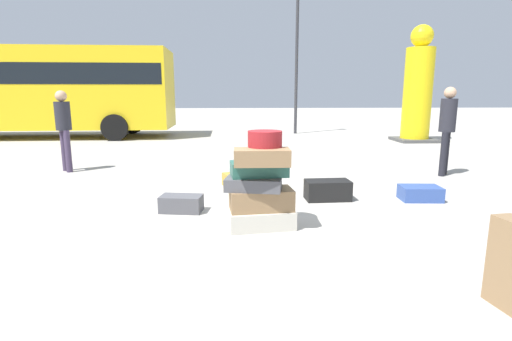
{
  "coord_description": "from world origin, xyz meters",
  "views": [
    {
      "loc": [
        -0.13,
        -4.69,
        1.57
      ],
      "look_at": [
        0.15,
        0.91,
        0.47
      ],
      "focal_mm": 27.3,
      "sensor_mm": 36.0,
      "label": 1
    }
  ],
  "objects_px": {
    "suitcase_black_behind_tower": "(328,190)",
    "parked_bus": "(30,87)",
    "suitcase_navy_right_side": "(420,193)",
    "person_tourist_with_camera": "(447,123)",
    "suitcase_tower": "(260,186)",
    "yellow_dummy_statue": "(418,91)",
    "person_bearded_onlooker": "(63,124)",
    "suitcase_charcoal_foreground_near": "(181,204)",
    "lamp_post": "(297,38)",
    "suitcase_tan_foreground_far": "(243,179)"
  },
  "relations": [
    {
      "from": "person_tourist_with_camera",
      "to": "parked_bus",
      "type": "bearing_deg",
      "value": -83.91
    },
    {
      "from": "person_tourist_with_camera",
      "to": "lamp_post",
      "type": "relative_size",
      "value": 0.31
    },
    {
      "from": "suitcase_black_behind_tower",
      "to": "lamp_post",
      "type": "relative_size",
      "value": 0.12
    },
    {
      "from": "suitcase_charcoal_foreground_near",
      "to": "suitcase_tan_foreground_far",
      "type": "xyz_separation_m",
      "value": [
        0.86,
        1.49,
        -0.0
      ]
    },
    {
      "from": "suitcase_tower",
      "to": "suitcase_navy_right_side",
      "type": "xyz_separation_m",
      "value": [
        2.48,
        1.11,
        -0.4
      ]
    },
    {
      "from": "suitcase_charcoal_foreground_near",
      "to": "person_tourist_with_camera",
      "type": "relative_size",
      "value": 0.33
    },
    {
      "from": "lamp_post",
      "to": "suitcase_tan_foreground_far",
      "type": "bearing_deg",
      "value": -104.08
    },
    {
      "from": "suitcase_navy_right_side",
      "to": "lamp_post",
      "type": "bearing_deg",
      "value": 95.96
    },
    {
      "from": "suitcase_charcoal_foreground_near",
      "to": "person_bearded_onlooker",
      "type": "xyz_separation_m",
      "value": [
        -2.74,
        2.95,
        0.87
      ]
    },
    {
      "from": "suitcase_black_behind_tower",
      "to": "lamp_post",
      "type": "xyz_separation_m",
      "value": [
        1.01,
        10.04,
        3.54
      ]
    },
    {
      "from": "yellow_dummy_statue",
      "to": "person_bearded_onlooker",
      "type": "bearing_deg",
      "value": -153.35
    },
    {
      "from": "suitcase_tower",
      "to": "yellow_dummy_statue",
      "type": "distance_m",
      "value": 10.25
    },
    {
      "from": "suitcase_black_behind_tower",
      "to": "parked_bus",
      "type": "relative_size",
      "value": 0.07
    },
    {
      "from": "suitcase_black_behind_tower",
      "to": "suitcase_navy_right_side",
      "type": "bearing_deg",
      "value": -6.55
    },
    {
      "from": "suitcase_navy_right_side",
      "to": "suitcase_tower",
      "type": "bearing_deg",
      "value": -152.1
    },
    {
      "from": "person_tourist_with_camera",
      "to": "yellow_dummy_statue",
      "type": "xyz_separation_m",
      "value": [
        1.95,
        5.52,
        0.65
      ]
    },
    {
      "from": "suitcase_navy_right_side",
      "to": "suitcase_charcoal_foreground_near",
      "type": "xyz_separation_m",
      "value": [
        -3.51,
        -0.41,
        0.0
      ]
    },
    {
      "from": "suitcase_tan_foreground_far",
      "to": "person_bearded_onlooker",
      "type": "xyz_separation_m",
      "value": [
        -3.6,
        1.46,
        0.87
      ]
    },
    {
      "from": "person_bearded_onlooker",
      "to": "person_tourist_with_camera",
      "type": "height_order",
      "value": "person_tourist_with_camera"
    },
    {
      "from": "suitcase_black_behind_tower",
      "to": "suitcase_navy_right_side",
      "type": "relative_size",
      "value": 1.14
    },
    {
      "from": "suitcase_black_behind_tower",
      "to": "suitcase_tan_foreground_far",
      "type": "bearing_deg",
      "value": 139.26
    },
    {
      "from": "yellow_dummy_statue",
      "to": "lamp_post",
      "type": "xyz_separation_m",
      "value": [
        -3.63,
        2.83,
        2.02
      ]
    },
    {
      "from": "suitcase_charcoal_foreground_near",
      "to": "suitcase_black_behind_tower",
      "type": "bearing_deg",
      "value": 21.7
    },
    {
      "from": "suitcase_tower",
      "to": "parked_bus",
      "type": "distance_m",
      "value": 12.87
    },
    {
      "from": "suitcase_black_behind_tower",
      "to": "suitcase_navy_right_side",
      "type": "height_order",
      "value": "suitcase_black_behind_tower"
    },
    {
      "from": "suitcase_tower",
      "to": "suitcase_tan_foreground_far",
      "type": "bearing_deg",
      "value": 94.43
    },
    {
      "from": "suitcase_black_behind_tower",
      "to": "person_tourist_with_camera",
      "type": "bearing_deg",
      "value": 29.49
    },
    {
      "from": "person_bearded_onlooker",
      "to": "suitcase_black_behind_tower",
      "type": "bearing_deg",
      "value": 21.9
    },
    {
      "from": "parked_bus",
      "to": "person_tourist_with_camera",
      "type": "bearing_deg",
      "value": -34.1
    },
    {
      "from": "lamp_post",
      "to": "parked_bus",
      "type": "bearing_deg",
      "value": -174.11
    },
    {
      "from": "suitcase_tower",
      "to": "lamp_post",
      "type": "relative_size",
      "value": 0.21
    },
    {
      "from": "suitcase_navy_right_side",
      "to": "person_tourist_with_camera",
      "type": "xyz_separation_m",
      "value": [
        1.31,
        1.79,
        0.91
      ]
    },
    {
      "from": "suitcase_black_behind_tower",
      "to": "parked_bus",
      "type": "height_order",
      "value": "parked_bus"
    },
    {
      "from": "lamp_post",
      "to": "yellow_dummy_statue",
      "type": "bearing_deg",
      "value": -37.92
    },
    {
      "from": "suitcase_tan_foreground_far",
      "to": "parked_bus",
      "type": "distance_m",
      "value": 11.15
    },
    {
      "from": "person_bearded_onlooker",
      "to": "parked_bus",
      "type": "xyz_separation_m",
      "value": [
        -3.92,
        6.59,
        0.85
      ]
    },
    {
      "from": "suitcase_tower",
      "to": "suitcase_black_behind_tower",
      "type": "relative_size",
      "value": 1.75
    },
    {
      "from": "lamp_post",
      "to": "suitcase_navy_right_side",
      "type": "bearing_deg",
      "value": -87.88
    },
    {
      "from": "suitcase_tower",
      "to": "parked_bus",
      "type": "xyz_separation_m",
      "value": [
        -7.69,
        10.23,
        1.33
      ]
    },
    {
      "from": "suitcase_tower",
      "to": "person_bearded_onlooker",
      "type": "height_order",
      "value": "person_bearded_onlooker"
    },
    {
      "from": "suitcase_black_behind_tower",
      "to": "person_bearded_onlooker",
      "type": "relative_size",
      "value": 0.4
    },
    {
      "from": "person_tourist_with_camera",
      "to": "lamp_post",
      "type": "height_order",
      "value": "lamp_post"
    },
    {
      "from": "suitcase_charcoal_foreground_near",
      "to": "suitcase_navy_right_side",
      "type": "bearing_deg",
      "value": 15.03
    },
    {
      "from": "suitcase_charcoal_foreground_near",
      "to": "parked_bus",
      "type": "xyz_separation_m",
      "value": [
        -6.66,
        9.53,
        1.72
      ]
    },
    {
      "from": "suitcase_tower",
      "to": "person_bearded_onlooker",
      "type": "distance_m",
      "value": 5.27
    },
    {
      "from": "suitcase_charcoal_foreground_near",
      "to": "person_tourist_with_camera",
      "type": "distance_m",
      "value": 5.37
    },
    {
      "from": "suitcase_black_behind_tower",
      "to": "parked_bus",
      "type": "xyz_separation_m",
      "value": [
        -8.78,
        9.03,
        1.68
      ]
    },
    {
      "from": "person_bearded_onlooker",
      "to": "yellow_dummy_statue",
      "type": "distance_m",
      "value": 10.65
    },
    {
      "from": "parked_bus",
      "to": "suitcase_navy_right_side",
      "type": "bearing_deg",
      "value": -43.41
    },
    {
      "from": "person_bearded_onlooker",
      "to": "person_tourist_with_camera",
      "type": "distance_m",
      "value": 7.59
    }
  ]
}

